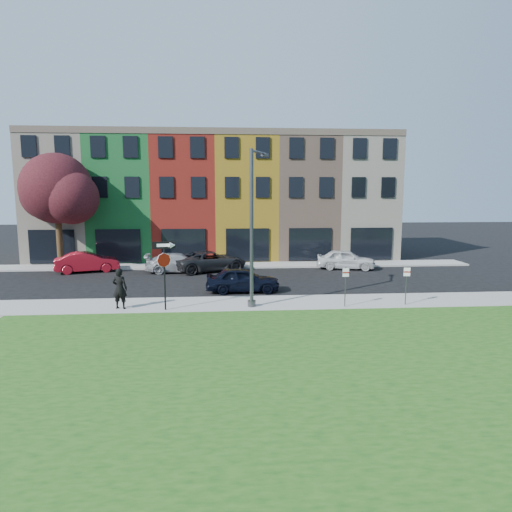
{
  "coord_description": "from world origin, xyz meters",
  "views": [
    {
      "loc": [
        -1.99,
        -19.54,
        5.81
      ],
      "look_at": [
        -0.23,
        4.0,
        2.37
      ],
      "focal_mm": 32.0,
      "sensor_mm": 36.0,
      "label": 1
    }
  ],
  "objects": [
    {
      "name": "sedan_near",
      "position": [
        -0.84,
        6.07,
        0.72
      ],
      "size": [
        1.69,
        4.2,
        1.43
      ],
      "primitive_type": "imported",
      "rotation": [
        0.0,
        0.0,
        1.57
      ],
      "color": "black",
      "rests_on": "ground"
    },
    {
      "name": "stop_sign",
      "position": [
        -4.74,
        1.93,
        2.45
      ],
      "size": [
        1.05,
        0.17,
        3.29
      ],
      "rotation": [
        0.0,
        0.0,
        0.13
      ],
      "color": "black",
      "rests_on": "sidewalk_near"
    },
    {
      "name": "ground",
      "position": [
        0.0,
        0.0,
        0.0
      ],
      "size": [
        120.0,
        120.0,
        0.0
      ],
      "primitive_type": "plane",
      "color": "black",
      "rests_on": "ground"
    },
    {
      "name": "parked_car_red",
      "position": [
        -11.59,
        13.23,
        0.72
      ],
      "size": [
        3.96,
        5.22,
        1.44
      ],
      "primitive_type": "imported",
      "rotation": [
        0.0,
        0.0,
        1.87
      ],
      "color": "maroon",
      "rests_on": "ground"
    },
    {
      "name": "rowhouse_block",
      "position": [
        -2.5,
        21.18,
        4.99
      ],
      "size": [
        30.0,
        10.12,
        10.0
      ],
      "color": "beige",
      "rests_on": "ground"
    },
    {
      "name": "parked_car_dark",
      "position": [
        -2.86,
        13.04,
        0.73
      ],
      "size": [
        6.31,
        7.06,
        1.46
      ],
      "primitive_type": "imported",
      "rotation": [
        0.0,
        0.0,
        1.99
      ],
      "color": "black",
      "rests_on": "ground"
    },
    {
      "name": "tree_purple",
      "position": [
        -13.8,
        14.72,
        5.76
      ],
      "size": [
        6.09,
        5.33,
        8.32
      ],
      "color": "black",
      "rests_on": "sidewalk_far"
    },
    {
      "name": "street_lamp",
      "position": [
        -0.49,
        2.48,
        3.96
      ],
      "size": [
        1.23,
        2.44,
        7.61
      ],
      "rotation": [
        0.0,
        0.0,
        -0.39
      ],
      "color": "#424447",
      "rests_on": "sidewalk_near"
    },
    {
      "name": "parked_car_silver",
      "position": [
        -5.1,
        12.69,
        0.67
      ],
      "size": [
        2.4,
        4.84,
        1.34
      ],
      "primitive_type": "imported",
      "rotation": [
        0.0,
        0.0,
        1.63
      ],
      "color": "#9E9EA2",
      "rests_on": "ground"
    },
    {
      "name": "sidewalk_near",
      "position": [
        2.0,
        3.0,
        0.06
      ],
      "size": [
        40.0,
        3.0,
        0.12
      ],
      "primitive_type": "cube",
      "color": "#999791",
      "rests_on": "ground"
    },
    {
      "name": "parked_car_white",
      "position": [
        7.1,
        13.1,
        0.73
      ],
      "size": [
        3.59,
        5.02,
        1.45
      ],
      "primitive_type": "imported",
      "rotation": [
        0.0,
        0.0,
        1.34
      ],
      "color": "silver",
      "rests_on": "ground"
    },
    {
      "name": "sidewalk_far",
      "position": [
        -3.0,
        15.0,
        0.06
      ],
      "size": [
        40.0,
        2.4,
        0.12
      ],
      "primitive_type": "cube",
      "color": "#999791",
      "rests_on": "ground"
    },
    {
      "name": "parking_sign_a",
      "position": [
        3.99,
        1.89,
        1.37
      ],
      "size": [
        0.32,
        0.1,
        1.98
      ],
      "rotation": [
        0.0,
        0.0,
        0.1
      ],
      "color": "#424447",
      "rests_on": "sidewalk_near"
    },
    {
      "name": "parking_sign_b",
      "position": [
        7.12,
        2.05,
        1.35
      ],
      "size": [
        0.32,
        0.1,
        1.94
      ],
      "rotation": [
        0.0,
        0.0,
        -0.1
      ],
      "color": "#424447",
      "rests_on": "sidewalk_near"
    },
    {
      "name": "man",
      "position": [
        -6.93,
        2.34,
        1.11
      ],
      "size": [
        0.9,
        0.74,
        1.98
      ],
      "primitive_type": "imported",
      "rotation": [
        0.0,
        0.0,
        2.95
      ],
      "color": "black",
      "rests_on": "sidewalk_near"
    }
  ]
}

